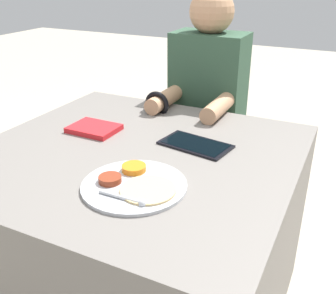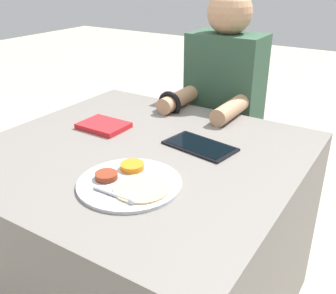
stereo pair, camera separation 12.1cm
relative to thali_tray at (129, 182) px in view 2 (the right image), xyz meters
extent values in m
cube|color=slate|center=(-0.12, 0.21, -0.37)|extent=(1.06, 1.01, 0.72)
cylinder|color=#B7BABF|center=(0.00, 0.00, 0.00)|extent=(0.30, 0.30, 0.01)
cylinder|color=orange|center=(-0.04, 0.07, 0.01)|extent=(0.07, 0.07, 0.02)
cylinder|color=maroon|center=(-0.07, -0.02, 0.01)|extent=(0.07, 0.07, 0.02)
cylinder|color=tan|center=(0.05, -0.02, 0.00)|extent=(0.16, 0.16, 0.01)
cylinder|color=#B7BABF|center=(0.01, -0.08, 0.01)|extent=(0.13, 0.01, 0.01)
sphere|color=#B7BABF|center=(0.07, -0.08, 0.01)|extent=(0.02, 0.02, 0.02)
cube|color=silver|center=(-0.35, 0.29, 0.00)|extent=(0.18, 0.13, 0.01)
cube|color=red|center=(-0.35, 0.29, 0.00)|extent=(0.18, 0.14, 0.02)
cube|color=black|center=(0.05, 0.33, 0.00)|extent=(0.26, 0.17, 0.01)
cube|color=black|center=(0.05, 0.33, 0.00)|extent=(0.23, 0.15, 0.00)
cube|color=black|center=(-0.11, 0.87, -0.51)|extent=(0.30, 0.22, 0.44)
cube|color=#2D4C38|center=(-0.11, 0.87, 0.00)|extent=(0.33, 0.20, 0.58)
sphere|color=tan|center=(-0.11, 0.87, 0.38)|extent=(0.20, 0.20, 0.20)
cylinder|color=tan|center=(-0.23, 0.66, 0.03)|extent=(0.07, 0.26, 0.07)
cylinder|color=tan|center=(0.02, 0.66, 0.03)|extent=(0.07, 0.26, 0.07)
torus|color=black|center=(-0.23, 0.58, 0.03)|extent=(0.11, 0.02, 0.11)
camera|label=1|loc=(0.51, -0.82, 0.56)|focal=42.00mm
camera|label=2|loc=(0.61, -0.76, 0.56)|focal=42.00mm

